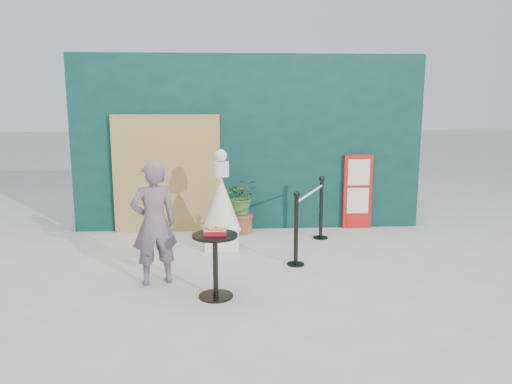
{
  "coord_description": "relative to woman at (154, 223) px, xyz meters",
  "views": [
    {
      "loc": [
        -0.43,
        -5.49,
        2.26
      ],
      "look_at": [
        0.0,
        1.2,
        1.0
      ],
      "focal_mm": 35.0,
      "sensor_mm": 36.0,
      "label": 1
    }
  ],
  "objects": [
    {
      "name": "ground",
      "position": [
        1.29,
        -0.46,
        -0.77
      ],
      "size": [
        60.0,
        60.0,
        0.0
      ],
      "primitive_type": "plane",
      "color": "#ADAAA5",
      "rests_on": "ground"
    },
    {
      "name": "back_wall",
      "position": [
        1.29,
        2.69,
        0.73
      ],
      "size": [
        6.0,
        0.3,
        3.0
      ],
      "primitive_type": "cube",
      "color": "#0A2D2A",
      "rests_on": "ground"
    },
    {
      "name": "bamboo_fence",
      "position": [
        -0.11,
        2.48,
        0.23
      ],
      "size": [
        1.8,
        0.08,
        2.0
      ],
      "primitive_type": "cube",
      "color": "tan",
      "rests_on": "ground"
    },
    {
      "name": "woman",
      "position": [
        0.0,
        0.0,
        0.0
      ],
      "size": [
        0.65,
        0.53,
        1.53
      ],
      "primitive_type": "imported",
      "rotation": [
        0.0,
        0.0,
        3.48
      ],
      "color": "#675862",
      "rests_on": "ground"
    },
    {
      "name": "menu_board",
      "position": [
        3.19,
        2.49,
        -0.12
      ],
      "size": [
        0.5,
        0.07,
        1.3
      ],
      "color": "red",
      "rests_on": "ground"
    },
    {
      "name": "statue",
      "position": [
        0.81,
        1.47,
        -0.15
      ],
      "size": [
        0.59,
        0.59,
        1.51
      ],
      "color": "silver",
      "rests_on": "ground"
    },
    {
      "name": "cafe_table",
      "position": [
        0.75,
        -0.49,
        -0.27
      ],
      "size": [
        0.52,
        0.52,
        0.75
      ],
      "color": "black",
      "rests_on": "ground"
    },
    {
      "name": "food_basket",
      "position": [
        0.75,
        -0.49,
        0.02
      ],
      "size": [
        0.26,
        0.19,
        0.11
      ],
      "color": "#AA1225",
      "rests_on": "cafe_table"
    },
    {
      "name": "planter",
      "position": [
        1.16,
        2.3,
        -0.22
      ],
      "size": [
        0.55,
        0.48,
        0.94
      ],
      "color": "brown",
      "rests_on": "ground"
    },
    {
      "name": "stanchion_barrier",
      "position": [
        2.13,
        1.22,
        -0.27
      ],
      "size": [
        0.84,
        1.54,
        1.03
      ],
      "color": "black",
      "rests_on": "ground"
    }
  ]
}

